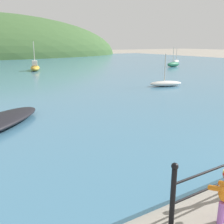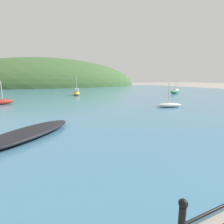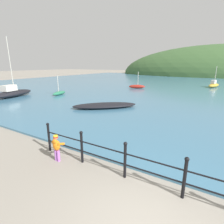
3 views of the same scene
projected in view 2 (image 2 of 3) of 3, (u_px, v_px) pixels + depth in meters
The scene contains 8 objects.
water at pixel (69, 94), 31.50m from camera, with size 80.00×60.00×0.10m, color teal.
far_hillside at pixel (49, 86), 62.01m from camera, with size 65.38×35.96×19.49m.
boat_white_sailboat at pixel (169, 105), 16.17m from camera, with size 2.46×1.52×2.24m.
boat_red_dinghy at pixel (177, 90), 36.67m from camera, with size 2.15×1.73×2.17m.
boat_mid_harbor at pixel (27, 133), 7.84m from camera, with size 4.84×4.56×0.38m.
boat_far_left at pixel (2, 102), 17.71m from camera, with size 2.35×1.52×2.37m.
boat_far_right at pixel (175, 92), 30.74m from camera, with size 2.40×1.14×2.44m.
boat_nearest_quay at pixel (77, 93), 27.98m from camera, with size 1.85×3.34×3.12m.
Camera 2 is at (-6.39, 0.12, 2.70)m, focal length 28.00 mm.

